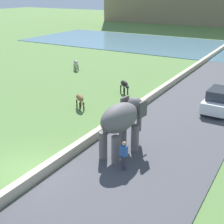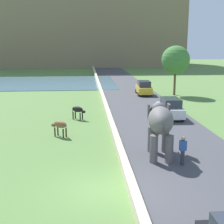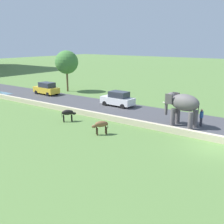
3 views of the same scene
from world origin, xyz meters
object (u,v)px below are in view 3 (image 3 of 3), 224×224
Objects in this scene: cow_black at (68,113)px; cow_brown at (101,125)px; car_yellow at (46,89)px; car_white at (118,99)px; person_beside_elephant at (201,117)px; elephant at (182,104)px.

cow_brown is at bearing -103.45° from cow_black.
cow_brown is (-9.20, -17.25, -0.06)m from car_yellow.
car_yellow is at bearing 61.93° from cow_brown.
person_beside_elephant is at bearing -101.66° from car_white.
car_yellow is at bearing 56.96° from cow_black.
car_yellow is 19.55m from cow_brown.
car_white and car_yellow have the same top height.
cow_black is at bearing 178.68° from car_white.
person_beside_elephant is at bearing -95.42° from car_yellow.
cow_brown is at bearing 139.79° from person_beside_elephant.
cow_brown is 1.00× the size of cow_black.
cow_black is at bearing 76.55° from cow_brown.
car_yellow is at bearing 81.82° from elephant.
person_beside_elephant is 12.30m from cow_black.
car_white is 8.02m from cow_black.
cow_brown is at bearing -118.07° from car_yellow.
elephant is 9.76m from car_white.
car_white reaches higher than cow_brown.
car_white is 3.07× the size of cow_black.
car_yellow is at bearing 90.01° from car_white.
elephant is 7.62m from cow_brown.
elephant is at bearing -98.18° from car_yellow.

